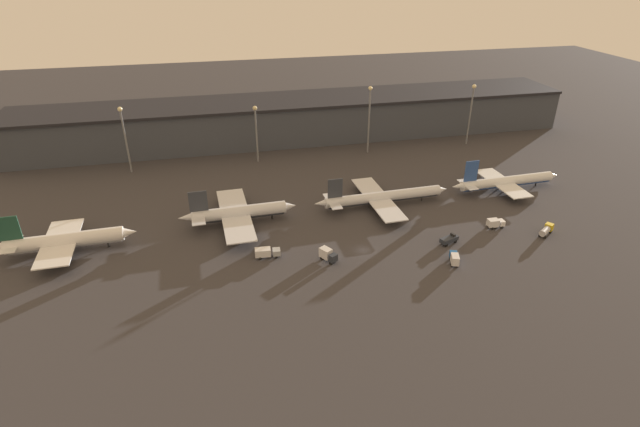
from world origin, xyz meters
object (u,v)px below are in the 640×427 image
object	(u,v)px
service_vehicle_4	(454,258)
service_vehicle_5	(267,252)
airplane_1	(238,213)
service_vehicle_3	(495,223)
service_vehicle_1	(449,239)
airplane_2	(382,197)
service_vehicle_0	(546,230)
airplane_3	(506,182)
airplane_0	(64,241)
service_vehicle_2	(328,255)

from	to	relation	value
service_vehicle_4	service_vehicle_5	bearing A→B (deg)	92.16
airplane_1	service_vehicle_3	distance (m)	82.38
service_vehicle_3	service_vehicle_4	world-z (taller)	service_vehicle_4
service_vehicle_1	airplane_2	bearing A→B (deg)	91.31
service_vehicle_3	service_vehicle_4	distance (m)	27.46
airplane_2	service_vehicle_0	xyz separation A→B (m)	(43.22, -30.57, -1.55)
airplane_1	airplane_3	xyz separation A→B (m)	(97.98, 3.51, -0.41)
airplane_3	service_vehicle_4	size ratio (longest dim) A/B	7.35
airplane_0	service_vehicle_0	bearing A→B (deg)	-10.87
service_vehicle_3	airplane_3	bearing A→B (deg)	54.57
airplane_2	service_vehicle_3	size ratio (longest dim) A/B	9.02
airplane_2	service_vehicle_3	world-z (taller)	airplane_2
service_vehicle_0	service_vehicle_4	size ratio (longest dim) A/B	1.13
airplane_3	service_vehicle_2	xyz separation A→B (m)	(-75.12, -31.60, -1.29)
airplane_0	airplane_2	xyz separation A→B (m)	(100.29, 8.00, -0.61)
service_vehicle_0	airplane_2	bearing A→B (deg)	110.06
airplane_2	airplane_3	xyz separation A→B (m)	(48.63, 2.08, 0.04)
airplane_0	service_vehicle_2	bearing A→B (deg)	-18.19
service_vehicle_3	service_vehicle_4	xyz separation A→B (m)	(-22.18, -16.19, 0.09)
airplane_0	service_vehicle_4	xyz separation A→B (m)	(108.26, -31.11, -2.05)
service_vehicle_2	airplane_2	bearing A→B (deg)	106.14
airplane_2	service_vehicle_2	size ratio (longest dim) A/B	8.37
service_vehicle_0	service_vehicle_5	size ratio (longest dim) A/B	0.91
airplane_2	service_vehicle_4	bearing A→B (deg)	-80.41
airplane_2	service_vehicle_2	xyz separation A→B (m)	(-26.49, -29.52, -1.25)
airplane_0	service_vehicle_0	xyz separation A→B (m)	(143.51, -22.57, -2.16)
airplane_3	service_vehicle_1	size ratio (longest dim) A/B	6.92
service_vehicle_0	service_vehicle_2	xyz separation A→B (m)	(-69.72, 1.05, 0.30)
airplane_1	airplane_3	world-z (taller)	airplane_3
airplane_3	airplane_2	bearing A→B (deg)	-179.48
airplane_3	service_vehicle_4	distance (m)	57.89
airplane_1	service_vehicle_1	distance (m)	66.72
service_vehicle_0	service_vehicle_2	distance (m)	69.73
service_vehicle_0	service_vehicle_5	world-z (taller)	service_vehicle_5
airplane_0	service_vehicle_3	bearing A→B (deg)	-8.45
airplane_0	airplane_1	distance (m)	51.36
service_vehicle_2	service_vehicle_4	bearing A→B (deg)	42.51
service_vehicle_0	airplane_3	bearing A→B (deg)	45.93
airplane_0	service_vehicle_2	world-z (taller)	airplane_0
airplane_0	service_vehicle_1	distance (m)	113.76
airplane_3	service_vehicle_4	world-z (taller)	airplane_3
airplane_3	service_vehicle_5	size ratio (longest dim) A/B	5.95
service_vehicle_1	service_vehicle_2	bearing A→B (deg)	160.73
service_vehicle_2	service_vehicle_1	bearing A→B (deg)	59.60
airplane_1	service_vehicle_2	xyz separation A→B (m)	(22.86, -28.10, -1.69)
service_vehicle_1	service_vehicle_3	size ratio (longest dim) A/B	1.17
service_vehicle_5	service_vehicle_1	bearing A→B (deg)	-0.90
airplane_0	airplane_2	bearing A→B (deg)	2.63
airplane_2	airplane_0	bearing A→B (deg)	-177.37
service_vehicle_3	service_vehicle_5	size ratio (longest dim) A/B	0.73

